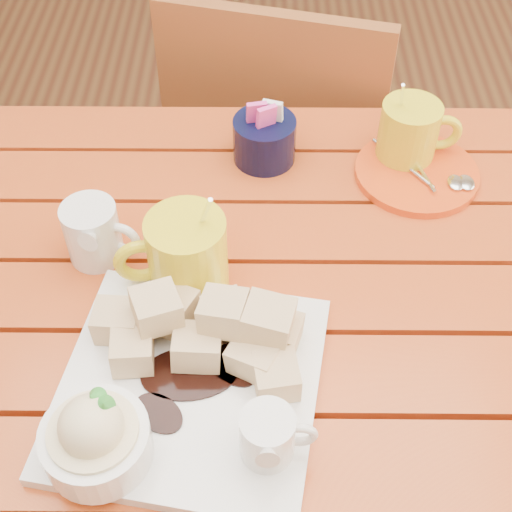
{
  "coord_description": "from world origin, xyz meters",
  "views": [
    {
      "loc": [
        0.04,
        -0.57,
        1.46
      ],
      "look_at": [
        0.03,
        0.0,
        0.82
      ],
      "focal_mm": 50.0,
      "sensor_mm": 36.0,
      "label": 1
    }
  ],
  "objects_px": {
    "table": "(232,344)",
    "coffee_mug_left": "(185,254)",
    "chair_far": "(281,155)",
    "dessert_plate": "(176,385)",
    "orange_saucer": "(418,173)",
    "coffee_mug_right": "(410,133)"
  },
  "relations": [
    {
      "from": "table",
      "to": "dessert_plate",
      "type": "distance_m",
      "value": 0.22
    },
    {
      "from": "dessert_plate",
      "to": "chair_far",
      "type": "bearing_deg",
      "value": 79.69
    },
    {
      "from": "chair_far",
      "to": "coffee_mug_left",
      "type": "bearing_deg",
      "value": 90.75
    },
    {
      "from": "coffee_mug_left",
      "to": "orange_saucer",
      "type": "height_order",
      "value": "coffee_mug_left"
    },
    {
      "from": "dessert_plate",
      "to": "chair_far",
      "type": "height_order",
      "value": "chair_far"
    },
    {
      "from": "dessert_plate",
      "to": "coffee_mug_left",
      "type": "relative_size",
      "value": 2.0
    },
    {
      "from": "dessert_plate",
      "to": "chair_far",
      "type": "xyz_separation_m",
      "value": [
        0.14,
        0.75,
        -0.3
      ]
    },
    {
      "from": "orange_saucer",
      "to": "table",
      "type": "bearing_deg",
      "value": -139.99
    },
    {
      "from": "coffee_mug_left",
      "to": "table",
      "type": "bearing_deg",
      "value": -28.74
    },
    {
      "from": "dessert_plate",
      "to": "chair_far",
      "type": "relative_size",
      "value": 0.38
    },
    {
      "from": "table",
      "to": "dessert_plate",
      "type": "relative_size",
      "value": 3.62
    },
    {
      "from": "orange_saucer",
      "to": "chair_far",
      "type": "xyz_separation_m",
      "value": [
        -0.19,
        0.36,
        -0.27
      ]
    },
    {
      "from": "table",
      "to": "orange_saucer",
      "type": "relative_size",
      "value": 6.58
    },
    {
      "from": "dessert_plate",
      "to": "coffee_mug_right",
      "type": "xyz_separation_m",
      "value": [
        0.31,
        0.42,
        0.02
      ]
    },
    {
      "from": "table",
      "to": "coffee_mug_left",
      "type": "xyz_separation_m",
      "value": [
        -0.05,
        0.02,
        0.16
      ]
    },
    {
      "from": "chair_far",
      "to": "coffee_mug_right",
      "type": "bearing_deg",
      "value": 132.78
    },
    {
      "from": "dessert_plate",
      "to": "orange_saucer",
      "type": "relative_size",
      "value": 1.82
    },
    {
      "from": "table",
      "to": "dessert_plate",
      "type": "height_order",
      "value": "dessert_plate"
    },
    {
      "from": "table",
      "to": "coffee_mug_left",
      "type": "distance_m",
      "value": 0.17
    },
    {
      "from": "coffee_mug_left",
      "to": "dessert_plate",
      "type": "bearing_deg",
      "value": -100.35
    },
    {
      "from": "coffee_mug_right",
      "to": "chair_far",
      "type": "bearing_deg",
      "value": 115.63
    },
    {
      "from": "dessert_plate",
      "to": "orange_saucer",
      "type": "distance_m",
      "value": 0.5
    }
  ]
}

